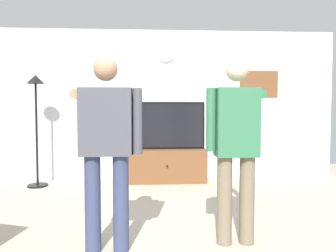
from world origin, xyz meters
The scene contains 9 objects.
ground_plane centered at (0.00, 0.00, 0.00)m, with size 8.40×8.40×0.00m, color #B2A893.
back_wall centered at (0.00, 2.95, 1.35)m, with size 6.40×0.10×2.70m, color silver.
tv_stand centered at (0.08, 2.60, 0.29)m, with size 1.37×0.44×0.57m.
television centered at (0.08, 2.65, 0.98)m, with size 1.33×0.07×0.82m.
wall_clock centered at (0.08, 2.89, 2.28)m, with size 0.31×0.31×0.03m, color white.
framed_picture centered at (1.80, 2.90, 1.74)m, with size 0.71×0.04×0.48m, color brown.
floor_lamp centered at (-2.06, 2.39, 1.31)m, with size 0.32×0.32×1.82m.
person_standing_nearer_lamp centered at (-0.59, -0.05, 0.98)m, with size 0.63×0.78×1.72m.
person_standing_nearer_couch centered at (0.59, 0.04, 0.97)m, with size 0.57×0.78×1.73m.
Camera 1 is at (-0.21, -2.83, 1.25)m, focal length 33.59 mm.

